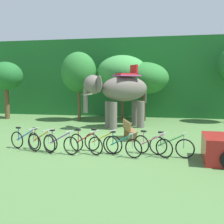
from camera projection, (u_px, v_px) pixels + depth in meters
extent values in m
plane|color=#4C753D|center=(92.00, 142.00, 12.62)|extent=(80.00, 80.00, 0.00)
cube|color=#1E6028|center=(129.00, 78.00, 24.42)|extent=(36.00, 6.00, 6.19)
cylinder|color=brown|center=(7.00, 104.00, 20.50)|extent=(0.35, 0.35, 2.26)
ellipsoid|color=#1E6028|center=(6.00, 76.00, 20.28)|extent=(2.47, 2.47, 2.08)
cylinder|color=brown|center=(79.00, 106.00, 19.58)|extent=(0.22, 0.22, 2.15)
ellipsoid|color=#28702D|center=(79.00, 72.00, 19.33)|extent=(2.48, 2.48, 2.85)
cylinder|color=brown|center=(122.00, 104.00, 19.77)|extent=(0.21, 0.21, 2.31)
ellipsoid|color=#3D8E42|center=(122.00, 73.00, 19.53)|extent=(3.60, 3.60, 2.45)
cylinder|color=brown|center=(144.00, 107.00, 19.56)|extent=(0.28, 0.28, 2.00)
ellipsoid|color=#28702D|center=(144.00, 78.00, 19.34)|extent=(3.46, 3.46, 2.26)
ellipsoid|color=#665E56|center=(125.00, 89.00, 16.41)|extent=(3.19, 2.76, 1.50)
cylinder|color=#665E56|center=(113.00, 116.00, 15.89)|extent=(0.44, 0.44, 1.60)
cylinder|color=#665E56|center=(109.00, 114.00, 16.60)|extent=(0.44, 0.44, 1.60)
cylinder|color=#665E56|center=(141.00, 114.00, 16.55)|extent=(0.44, 0.44, 1.60)
cylinder|color=#665E56|center=(135.00, 113.00, 17.26)|extent=(0.44, 0.44, 1.60)
ellipsoid|color=#665E56|center=(93.00, 85.00, 15.65)|extent=(1.47, 1.44, 1.10)
ellipsoid|color=#665E56|center=(99.00, 84.00, 15.12)|extent=(0.59, 0.79, 0.96)
ellipsoid|color=#665E56|center=(92.00, 84.00, 16.27)|extent=(0.59, 0.79, 0.96)
cylinder|color=#665E56|center=(86.00, 101.00, 15.58)|extent=(0.26, 0.26, 1.40)
cone|color=beige|center=(87.00, 95.00, 15.36)|extent=(0.54, 0.41, 0.21)
cone|color=beige|center=(85.00, 94.00, 15.76)|extent=(0.54, 0.41, 0.21)
cube|color=#BF4C8C|center=(126.00, 76.00, 16.36)|extent=(1.82, 1.82, 0.08)
cube|color=#B22323|center=(126.00, 74.00, 16.35)|extent=(1.41, 1.35, 0.10)
cube|color=#B22323|center=(134.00, 70.00, 16.50)|extent=(0.57, 0.81, 0.56)
cylinder|color=#665E56|center=(146.00, 96.00, 16.98)|extent=(0.08, 0.08, 0.90)
torus|color=black|center=(17.00, 140.00, 11.39)|extent=(0.69, 0.28, 0.71)
torus|color=black|center=(34.00, 143.00, 10.89)|extent=(0.69, 0.28, 0.71)
cylinder|color=blue|center=(25.00, 135.00, 11.13)|extent=(0.93, 0.36, 0.54)
cylinder|color=blue|center=(19.00, 134.00, 11.32)|extent=(0.03, 0.03, 0.52)
cube|color=black|center=(18.00, 128.00, 11.29)|extent=(0.22, 0.16, 0.06)
cylinder|color=#9E9EA3|center=(33.00, 135.00, 10.89)|extent=(0.03, 0.03, 0.55)
cylinder|color=#9E9EA3|center=(33.00, 129.00, 10.86)|extent=(0.20, 0.50, 0.03)
torus|color=black|center=(34.00, 141.00, 11.22)|extent=(0.65, 0.37, 0.71)
torus|color=black|center=(49.00, 144.00, 10.60)|extent=(0.65, 0.37, 0.71)
cylinder|color=orange|center=(41.00, 136.00, 10.90)|extent=(0.88, 0.49, 0.54)
cylinder|color=orange|center=(35.00, 135.00, 11.13)|extent=(0.03, 0.03, 0.52)
cube|color=black|center=(35.00, 128.00, 11.10)|extent=(0.22, 0.18, 0.06)
cylinder|color=#9E9EA3|center=(48.00, 137.00, 10.60)|extent=(0.03, 0.03, 0.55)
cylinder|color=#9E9EA3|center=(48.00, 130.00, 10.57)|extent=(0.27, 0.48, 0.03)
torus|color=black|center=(50.00, 143.00, 10.82)|extent=(0.69, 0.25, 0.71)
torus|color=black|center=(71.00, 146.00, 10.36)|extent=(0.69, 0.25, 0.71)
cylinder|color=purple|center=(60.00, 138.00, 10.57)|extent=(0.94, 0.32, 0.54)
cylinder|color=purple|center=(52.00, 137.00, 10.75)|extent=(0.03, 0.03, 0.52)
cube|color=black|center=(52.00, 130.00, 10.72)|extent=(0.22, 0.15, 0.06)
cylinder|color=#9E9EA3|center=(70.00, 138.00, 10.35)|extent=(0.03, 0.03, 0.55)
cylinder|color=#9E9EA3|center=(70.00, 131.00, 10.32)|extent=(0.18, 0.51, 0.03)
torus|color=black|center=(77.00, 142.00, 10.93)|extent=(0.66, 0.36, 0.71)
torus|color=black|center=(96.00, 146.00, 10.32)|extent=(0.66, 0.36, 0.71)
cylinder|color=red|center=(85.00, 138.00, 10.61)|extent=(0.89, 0.47, 0.54)
cylinder|color=red|center=(78.00, 136.00, 10.84)|extent=(0.03, 0.03, 0.52)
cube|color=black|center=(78.00, 130.00, 10.81)|extent=(0.22, 0.18, 0.06)
cylinder|color=#9E9EA3|center=(94.00, 138.00, 10.32)|extent=(0.03, 0.03, 0.55)
cylinder|color=#9E9EA3|center=(94.00, 131.00, 10.29)|extent=(0.26, 0.48, 0.03)
torus|color=black|center=(92.00, 142.00, 10.97)|extent=(0.69, 0.25, 0.71)
torus|color=black|center=(114.00, 145.00, 10.50)|extent=(0.69, 0.25, 0.71)
cylinder|color=yellow|center=(102.00, 137.00, 10.72)|extent=(0.94, 0.32, 0.54)
cylinder|color=yellow|center=(94.00, 136.00, 10.89)|extent=(0.03, 0.03, 0.52)
cube|color=black|center=(94.00, 129.00, 10.87)|extent=(0.22, 0.15, 0.06)
cylinder|color=#9E9EA3|center=(113.00, 137.00, 10.50)|extent=(0.03, 0.03, 0.55)
cylinder|color=#9E9EA3|center=(113.00, 131.00, 10.47)|extent=(0.18, 0.51, 0.03)
torus|color=black|center=(111.00, 145.00, 10.46)|extent=(0.68, 0.32, 0.71)
torus|color=black|center=(134.00, 148.00, 9.91)|extent=(0.68, 0.32, 0.71)
cylinder|color=teal|center=(121.00, 140.00, 10.17)|extent=(0.91, 0.41, 0.54)
cylinder|color=teal|center=(113.00, 139.00, 10.38)|extent=(0.03, 0.03, 0.52)
cube|color=black|center=(113.00, 132.00, 10.35)|extent=(0.22, 0.17, 0.06)
cylinder|color=#9E9EA3|center=(132.00, 141.00, 9.91)|extent=(0.03, 0.03, 0.55)
cylinder|color=#9E9EA3|center=(132.00, 133.00, 9.88)|extent=(0.23, 0.49, 0.03)
torus|color=black|center=(141.00, 144.00, 10.60)|extent=(0.65, 0.38, 0.71)
torus|color=black|center=(164.00, 148.00, 9.96)|extent=(0.65, 0.38, 0.71)
cylinder|color=pink|center=(152.00, 139.00, 10.27)|extent=(0.87, 0.50, 0.54)
cylinder|color=pink|center=(144.00, 138.00, 10.50)|extent=(0.03, 0.03, 0.52)
cube|color=black|center=(144.00, 131.00, 10.48)|extent=(0.22, 0.18, 0.06)
cylinder|color=#9E9EA3|center=(163.00, 140.00, 9.96)|extent=(0.03, 0.03, 0.55)
cylinder|color=#9E9EA3|center=(163.00, 133.00, 9.93)|extent=(0.28, 0.47, 0.03)
torus|color=black|center=(158.00, 146.00, 10.35)|extent=(0.70, 0.24, 0.71)
torus|color=black|center=(185.00, 149.00, 9.90)|extent=(0.70, 0.24, 0.71)
cylinder|color=green|center=(171.00, 140.00, 10.11)|extent=(0.95, 0.30, 0.54)
cylinder|color=green|center=(161.00, 139.00, 10.28)|extent=(0.03, 0.03, 0.52)
cube|color=black|center=(161.00, 132.00, 10.25)|extent=(0.22, 0.15, 0.06)
cylinder|color=#9E9EA3|center=(184.00, 141.00, 9.89)|extent=(0.03, 0.03, 0.55)
cylinder|color=#9E9EA3|center=(184.00, 133.00, 9.86)|extent=(0.17, 0.51, 0.03)
cylinder|color=black|center=(222.00, 147.00, 10.33)|extent=(0.65, 0.20, 0.64)
cube|color=brown|center=(130.00, 130.00, 13.26)|extent=(0.91, 1.54, 0.06)
cube|color=brown|center=(127.00, 125.00, 13.20)|extent=(0.59, 1.42, 0.40)
cube|color=brown|center=(127.00, 132.00, 13.87)|extent=(0.36, 0.20, 0.45)
cube|color=brown|center=(133.00, 137.00, 12.70)|extent=(0.36, 0.20, 0.45)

